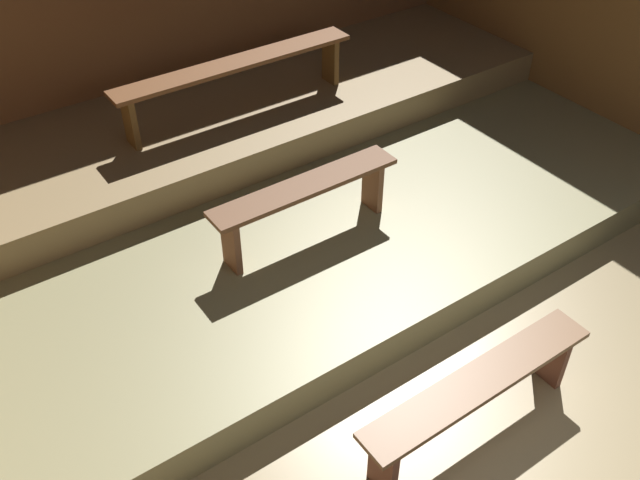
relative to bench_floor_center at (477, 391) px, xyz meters
The scene contains 8 objects.
ground 1.67m from the bench_floor_center, 84.83° to the left, with size 7.13×5.97×0.08m, color #8A7750.
wall_back 4.31m from the bench_floor_center, 88.02° to the left, with size 7.13×0.06×2.28m, color brown.
wall_right 3.79m from the bench_floor_center, 25.86° to the left, with size 0.06×5.97×2.28m, color brown.
platform_lower 2.44m from the bench_floor_center, 86.55° to the left, with size 6.33×3.55×0.29m, color #878157.
platform_middle 3.40m from the bench_floor_center, 87.53° to the left, with size 6.33×1.61×0.29m, color olive.
bench_floor_center is the anchor object (origin of this frame).
bench_lower_center 1.83m from the bench_floor_center, 88.84° to the left, with size 1.48×0.25×0.46m.
bench_middle_center 3.33m from the bench_floor_center, 84.29° to the left, with size 2.18×0.25×0.46m.
Camera 1 is at (-2.35, -0.61, 3.58)m, focal length 39.46 mm.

